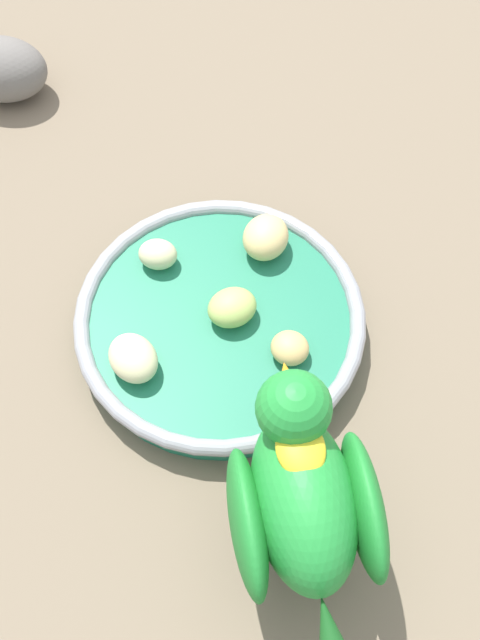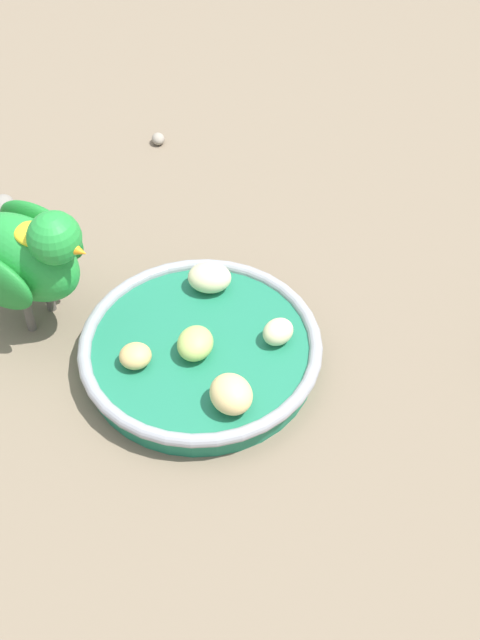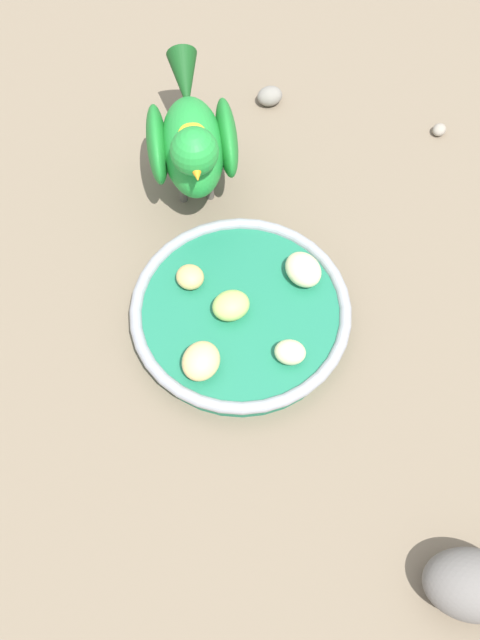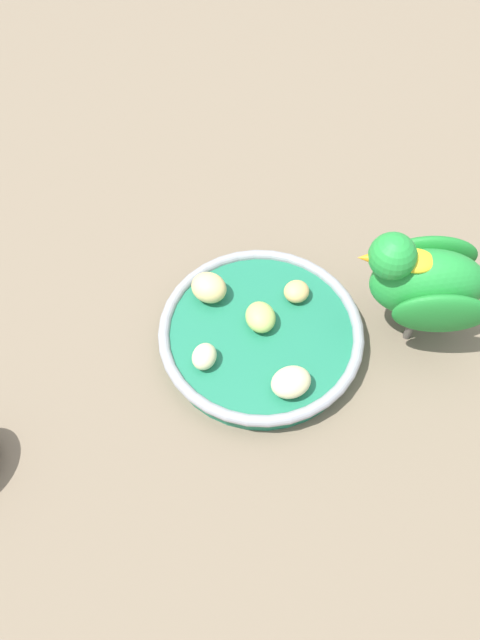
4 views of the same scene
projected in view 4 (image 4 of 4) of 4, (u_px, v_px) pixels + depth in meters
ground_plane at (246, 335)px, 0.65m from camera, size 4.00×4.00×0.00m
feeding_bowl at (260, 337)px, 0.63m from camera, size 0.21×0.21×0.03m
apple_piece_0 at (204, 356)px, 0.60m from camera, size 0.03×0.03×0.02m
apple_piece_1 at (260, 317)px, 0.62m from camera, size 0.05×0.05×0.02m
apple_piece_2 at (291, 382)px, 0.58m from camera, size 0.05×0.05×0.02m
apple_piece_3 at (209, 288)px, 0.64m from camera, size 0.04×0.03×0.03m
apple_piece_4 at (296, 291)px, 0.64m from camera, size 0.03×0.03×0.02m
parrot at (432, 281)px, 0.59m from camera, size 0.18×0.13×0.14m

